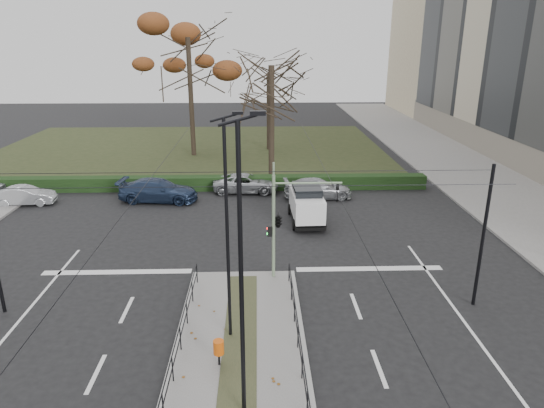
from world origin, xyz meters
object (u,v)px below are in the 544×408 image
at_px(litter_bin, 219,348).
at_px(parked_car_fourth, 246,183).
at_px(parked_car_second, 25,196).
at_px(parked_car_fifth, 318,188).
at_px(traffic_light, 280,219).
at_px(bare_tree_near, 271,74).
at_px(parked_car_third, 158,190).
at_px(streetlamp_median_near, 242,276).
at_px(rust_tree, 188,37).
at_px(white_van, 306,203).
at_px(bare_tree_center, 269,79).
at_px(streetlamp_median_far, 228,230).

height_order(litter_bin, parked_car_fourth, parked_car_fourth).
relative_size(parked_car_second, parked_car_fifth, 0.81).
distance_m(traffic_light, bare_tree_near, 16.83).
bearing_deg(parked_car_third, parked_car_second, 98.93).
height_order(streetlamp_median_near, parked_car_fifth, streetlamp_median_near).
bearing_deg(rust_tree, parked_car_fourth, -65.92).
relative_size(parked_car_fourth, white_van, 1.12).
xyz_separation_m(white_van, bare_tree_center, (-1.76, 20.03, 5.70)).
bearing_deg(rust_tree, white_van, -63.29).
bearing_deg(streetlamp_median_far, rust_tree, 99.54).
distance_m(parked_car_third, parked_car_fourth, 6.20).
bearing_deg(parked_car_third, bare_tree_center, -20.74).
xyz_separation_m(litter_bin, parked_car_fifth, (5.49, 18.22, -0.11)).
bearing_deg(litter_bin, parked_car_fifth, 73.24).
distance_m(streetlamp_median_far, bare_tree_center, 32.13).
bearing_deg(white_van, bare_tree_center, 95.01).
distance_m(white_van, bare_tree_near, 11.24).
xyz_separation_m(parked_car_third, bare_tree_near, (7.79, 4.48, 7.29)).
height_order(streetlamp_median_near, parked_car_second, streetlamp_median_near).
bearing_deg(white_van, parked_car_fifth, 74.73).
bearing_deg(white_van, parked_car_second, 168.49).
distance_m(litter_bin, parked_car_fourth, 19.81).
height_order(traffic_light, bare_tree_center, bare_tree_center).
distance_m(parked_car_third, bare_tree_near, 11.57).
xyz_separation_m(parked_car_fourth, bare_tree_near, (1.90, 2.55, 7.40)).
bearing_deg(streetlamp_median_near, parked_car_fourth, 91.09).
relative_size(parked_car_third, white_van, 1.26).
bearing_deg(white_van, parked_car_fourth, 121.33).
bearing_deg(streetlamp_median_far, streetlamp_median_near, -81.32).
bearing_deg(streetlamp_median_far, parked_car_fifth, 72.57).
height_order(parked_car_fourth, white_van, white_van).
bearing_deg(rust_tree, traffic_light, -74.42).
xyz_separation_m(streetlamp_median_near, parked_car_second, (-15.01, 19.60, -3.95)).
bearing_deg(streetlamp_median_near, rust_tree, 99.44).
bearing_deg(streetlamp_median_far, bare_tree_near, 84.22).
xyz_separation_m(traffic_light, streetlamp_median_near, (-1.40, -8.54, 1.63)).
xyz_separation_m(traffic_light, bare_tree_near, (0.09, 16.03, 5.11)).
bearing_deg(parked_car_fifth, parked_car_fourth, 67.66).
height_order(streetlamp_median_near, bare_tree_center, bare_tree_center).
distance_m(litter_bin, rust_tree, 33.19).
distance_m(litter_bin, white_van, 14.29).
xyz_separation_m(litter_bin, bare_tree_center, (2.48, 33.68, 6.09)).
distance_m(streetlamp_median_far, bare_tree_near, 21.07).
bearing_deg(parked_car_fifth, parked_car_second, 87.66).
height_order(streetlamp_median_far, parked_car_third, streetlamp_median_far).
relative_size(streetlamp_median_far, white_van, 1.95).
relative_size(traffic_light, bare_tree_center, 0.49).
distance_m(traffic_light, bare_tree_center, 27.64).
bearing_deg(parked_car_fifth, traffic_light, 160.23).
distance_m(litter_bin, streetlamp_median_near, 4.47).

